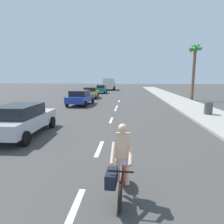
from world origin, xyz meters
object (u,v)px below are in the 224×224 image
object	(u,v)px
palm_tree_far	(195,57)
trash_bin_far	(208,108)
parked_car_silver	(21,119)
cyclist	(120,165)
delivery_truck	(109,84)
parked_car_yellow	(91,92)
parked_car_teal	(101,89)
parked_car_blue	(80,97)

from	to	relation	value
palm_tree_far	trash_bin_far	xyz separation A→B (m)	(-2.20, -10.87, -4.87)
trash_bin_far	parked_car_silver	bearing A→B (deg)	-152.15
palm_tree_far	parked_car_silver	bearing A→B (deg)	-128.80
cyclist	parked_car_silver	bearing A→B (deg)	-39.92
delivery_truck	parked_car_yellow	bearing A→B (deg)	-92.80
parked_car_silver	parked_car_teal	size ratio (longest dim) A/B	1.18
parked_car_blue	palm_tree_far	world-z (taller)	palm_tree_far
parked_car_teal	parked_car_yellow	bearing A→B (deg)	-90.61
parked_car_yellow	palm_tree_far	xyz separation A→B (m)	(13.67, -1.42, 4.64)
parked_car_yellow	trash_bin_far	xyz separation A→B (m)	(11.47, -12.28, -0.23)
parked_car_yellow	delivery_truck	distance (m)	19.40
parked_car_yellow	cyclist	bearing A→B (deg)	-79.97
parked_car_yellow	parked_car_teal	size ratio (longest dim) A/B	1.12
parked_car_blue	parked_car_yellow	distance (m)	7.22
parked_car_silver	parked_car_blue	bearing A→B (deg)	87.47
parked_car_silver	trash_bin_far	world-z (taller)	parked_car_silver
trash_bin_far	cyclist	bearing A→B (deg)	-120.19
trash_bin_far	delivery_truck	bearing A→B (deg)	108.75
cyclist	parked_car_yellow	distance (m)	23.58
parked_car_blue	delivery_truck	distance (m)	26.59
parked_car_silver	parked_car_yellow	distance (m)	18.29
parked_car_yellow	palm_tree_far	distance (m)	14.50
delivery_truck	palm_tree_far	world-z (taller)	palm_tree_far
parked_car_teal	parked_car_silver	bearing A→B (deg)	-89.04
parked_car_silver	palm_tree_far	world-z (taller)	palm_tree_far
parked_car_blue	trash_bin_far	world-z (taller)	parked_car_blue
palm_tree_far	parked_car_yellow	bearing A→B (deg)	174.08
parked_car_silver	palm_tree_far	bearing A→B (deg)	49.79
cyclist	delivery_truck	distance (m)	42.61
parked_car_yellow	parked_car_teal	world-z (taller)	same
trash_bin_far	parked_car_blue	bearing A→B (deg)	155.53
parked_car_blue	palm_tree_far	distance (m)	15.27
palm_tree_far	trash_bin_far	size ratio (longest dim) A/B	7.80
delivery_truck	trash_bin_far	bearing A→B (deg)	-71.92
parked_car_silver	palm_tree_far	distance (m)	22.14
parked_car_blue	palm_tree_far	bearing A→B (deg)	26.65
parked_car_silver	parked_car_teal	world-z (taller)	same
parked_car_blue	parked_car_yellow	world-z (taller)	same
delivery_truck	parked_car_blue	bearing A→B (deg)	-91.53
cyclist	palm_tree_far	bearing A→B (deg)	-108.76
parked_car_blue	parked_car_yellow	size ratio (longest dim) A/B	1.07
delivery_truck	trash_bin_far	distance (m)	33.44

